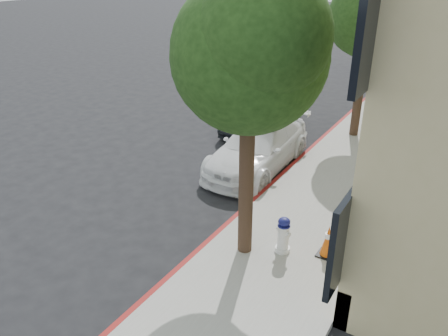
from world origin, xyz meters
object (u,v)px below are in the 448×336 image
object	(u,v)px
fire_hydrant	(283,235)
parked_car_far	(384,57)
traffic_cone	(328,241)
police_car	(258,147)
parked_car_mid	(260,113)

from	to	relation	value
fire_hydrant	parked_car_far	bearing A→B (deg)	116.34
parked_car_far	fire_hydrant	xyz separation A→B (m)	(2.42, -19.16, -0.21)
parked_car_far	traffic_cone	distance (m)	19.09
police_car	parked_car_mid	bearing A→B (deg)	115.30
police_car	fire_hydrant	distance (m)	4.51
parked_car_far	fire_hydrant	size ratio (longest dim) A/B	5.61
parked_car_far	traffic_cone	xyz separation A→B (m)	(3.27, -18.81, -0.26)
parked_car_mid	traffic_cone	xyz separation A→B (m)	(4.81, -6.29, -0.16)
parked_car_mid	traffic_cone	distance (m)	7.92
fire_hydrant	traffic_cone	world-z (taller)	fire_hydrant
parked_car_far	fire_hydrant	bearing A→B (deg)	-85.44
police_car	traffic_cone	xyz separation A→B (m)	(3.37, -3.38, -0.17)
parked_car_mid	traffic_cone	bearing A→B (deg)	-51.45
police_car	parked_car_mid	world-z (taller)	police_car
police_car	traffic_cone	size ratio (longest dim) A/B	6.51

